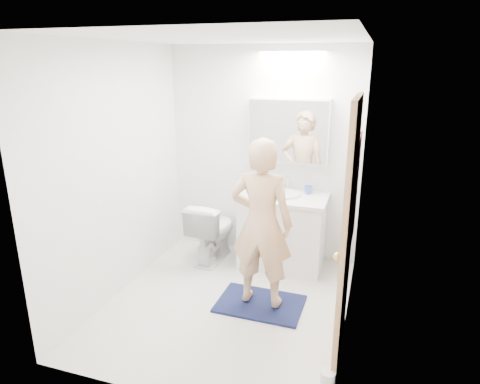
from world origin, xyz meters
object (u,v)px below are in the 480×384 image
at_px(medicine_cabinet, 288,131).
at_px(soap_bottle_a, 262,181).
at_px(toilet, 212,231).
at_px(toilet_paper_roll, 328,378).
at_px(person, 261,224).
at_px(soap_bottle_b, 268,182).
at_px(vanity_cabinet, 282,233).
at_px(toothbrush_cup, 308,190).

relative_size(medicine_cabinet, soap_bottle_a, 4.24).
distance_m(medicine_cabinet, soap_bottle_a, 0.64).
distance_m(toilet, toilet_paper_roll, 2.24).
xyz_separation_m(medicine_cabinet, toilet, (-0.78, -0.33, -1.14)).
distance_m(person, soap_bottle_a, 1.08).
height_order(person, soap_bottle_b, person).
bearing_deg(soap_bottle_a, toilet, -152.32).
height_order(medicine_cabinet, soap_bottle_b, medicine_cabinet).
relative_size(toilet, soap_bottle_b, 3.83).
bearing_deg(soap_bottle_b, vanity_cabinet, -38.99).
bearing_deg(person, toothbrush_cup, -102.35).
relative_size(person, soap_bottle_b, 8.35).
bearing_deg(medicine_cabinet, vanity_cabinet, -86.60).
bearing_deg(toilet, soap_bottle_a, -148.49).
distance_m(vanity_cabinet, toilet, 0.80).
relative_size(toilet, soap_bottle_a, 3.45).
bearing_deg(toilet, medicine_cabinet, -153.55).
distance_m(medicine_cabinet, person, 1.29).
bearing_deg(person, medicine_cabinet, -88.70).
height_order(soap_bottle_a, toothbrush_cup, soap_bottle_a).
relative_size(vanity_cabinet, toilet, 1.26).
distance_m(medicine_cabinet, toothbrush_cup, 0.69).
bearing_deg(soap_bottle_a, toilet_paper_roll, -61.49).
distance_m(person, soap_bottle_b, 1.10).
height_order(soap_bottle_a, toilet_paper_roll, soap_bottle_a).
height_order(vanity_cabinet, toilet, vanity_cabinet).
bearing_deg(vanity_cabinet, soap_bottle_b, 141.01).
bearing_deg(toilet, toothbrush_cup, -161.29).
height_order(toothbrush_cup, toilet_paper_roll, toothbrush_cup).
bearing_deg(toilet_paper_roll, vanity_cabinet, 112.99).
bearing_deg(soap_bottle_b, medicine_cabinet, 8.13).
height_order(vanity_cabinet, toothbrush_cup, toothbrush_cup).
relative_size(vanity_cabinet, soap_bottle_a, 4.34).
bearing_deg(toilet_paper_roll, toothbrush_cup, 104.58).
xyz_separation_m(vanity_cabinet, soap_bottle_a, (-0.29, 0.15, 0.53)).
distance_m(soap_bottle_b, toothbrush_cup, 0.47).
bearing_deg(medicine_cabinet, person, -89.51).
distance_m(vanity_cabinet, toilet_paper_roll, 1.91).
bearing_deg(toothbrush_cup, medicine_cabinet, 168.91).
xyz_separation_m(medicine_cabinet, toothbrush_cup, (0.26, -0.05, -0.64)).
height_order(medicine_cabinet, person, medicine_cabinet).
bearing_deg(toothbrush_cup, toilet_paper_roll, -75.42).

